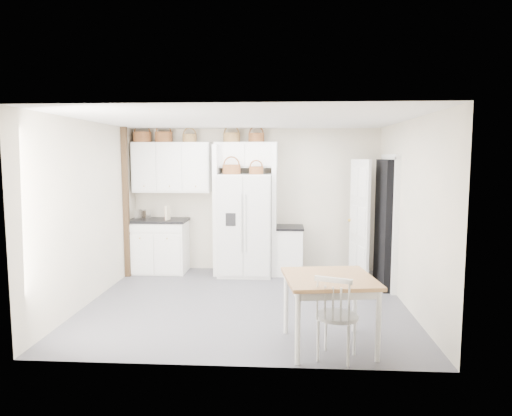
{
  "coord_description": "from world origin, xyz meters",
  "views": [
    {
      "loc": [
        0.53,
        -6.35,
        2.09
      ],
      "look_at": [
        0.12,
        0.4,
        1.33
      ],
      "focal_mm": 32.0,
      "sensor_mm": 36.0,
      "label": 1
    }
  ],
  "objects": [
    {
      "name": "wall_right",
      "position": [
        2.25,
        0.0,
        1.3
      ],
      "size": [
        0.0,
        4.0,
        4.0
      ],
      "primitive_type": "plane",
      "rotation": [
        1.57,
        0.0,
        -1.57
      ],
      "color": "beige",
      "rests_on": "floor"
    },
    {
      "name": "doorway_void",
      "position": [
        2.16,
        1.0,
        1.02
      ],
      "size": [
        0.18,
        0.85,
        2.05
      ],
      "primitive_type": "cube",
      "color": "black",
      "rests_on": "floor"
    },
    {
      "name": "basket_fridge_a",
      "position": [
        -0.38,
        1.51,
        1.88
      ],
      "size": [
        0.31,
        0.31,
        0.17
      ],
      "primitive_type": "cylinder",
      "color": "brown",
      "rests_on": "refrigerator"
    },
    {
      "name": "basket_fridge_b",
      "position": [
        0.05,
        1.51,
        1.86
      ],
      "size": [
        0.24,
        0.24,
        0.13
      ],
      "primitive_type": "cylinder",
      "color": "brown",
      "rests_on": "refrigerator"
    },
    {
      "name": "wall_left",
      "position": [
        -2.25,
        0.0,
        1.3
      ],
      "size": [
        0.0,
        4.0,
        4.0
      ],
      "primitive_type": "plane",
      "rotation": [
        1.57,
        0.0,
        1.57
      ],
      "color": "beige",
      "rests_on": "floor"
    },
    {
      "name": "trim_post",
      "position": [
        -2.2,
        1.35,
        1.3
      ],
      "size": [
        0.09,
        0.09,
        2.6
      ],
      "primitive_type": "cube",
      "color": "#362213",
      "rests_on": "floor"
    },
    {
      "name": "ceiling",
      "position": [
        0.0,
        0.0,
        2.6
      ],
      "size": [
        4.5,
        4.5,
        0.0
      ],
      "primitive_type": "plane",
      "color": "white",
      "rests_on": "wall_back"
    },
    {
      "name": "toaster",
      "position": [
        -2.0,
        1.64,
        1.06
      ],
      "size": [
        0.28,
        0.22,
        0.17
      ],
      "primitive_type": "cube",
      "rotation": [
        0.0,
        0.0,
        -0.34
      ],
      "color": "silver",
      "rests_on": "counter_left"
    },
    {
      "name": "basket_bridge_b",
      "position": [
        0.03,
        1.83,
        2.43
      ],
      "size": [
        0.28,
        0.28,
        0.16
      ],
      "primitive_type": "cylinder",
      "color": "brown",
      "rests_on": "bridge_cabinet"
    },
    {
      "name": "wall_back",
      "position": [
        0.0,
        2.0,
        1.3
      ],
      "size": [
        4.5,
        0.0,
        4.5
      ],
      "primitive_type": "plane",
      "rotation": [
        1.57,
        0.0,
        0.0
      ],
      "color": "beige",
      "rests_on": "floor"
    },
    {
      "name": "base_cab_right",
      "position": [
        0.63,
        1.7,
        0.41
      ],
      "size": [
        0.47,
        0.56,
        0.82
      ],
      "primitive_type": "cube",
      "color": "white",
      "rests_on": "floor"
    },
    {
      "name": "basket_upper_c",
      "position": [
        -1.17,
        1.83,
        2.42
      ],
      "size": [
        0.25,
        0.25,
        0.15
      ],
      "primitive_type": "cylinder",
      "color": "brown",
      "rests_on": "upper_cabinet"
    },
    {
      "name": "counter_left",
      "position": [
        -1.74,
        1.7,
        0.95
      ],
      "size": [
        1.04,
        0.67,
        0.04
      ],
      "primitive_type": "cube",
      "color": "black",
      "rests_on": "base_cab_left"
    },
    {
      "name": "basket_upper_b",
      "position": [
        -1.64,
        1.83,
        2.44
      ],
      "size": [
        0.32,
        0.32,
        0.19
      ],
      "primitive_type": "cylinder",
      "color": "brown",
      "rests_on": "upper_cabinet"
    },
    {
      "name": "base_cab_left",
      "position": [
        -1.74,
        1.7,
        0.46
      ],
      "size": [
        1.0,
        0.63,
        0.93
      ],
      "primitive_type": "cube",
      "color": "white",
      "rests_on": "floor"
    },
    {
      "name": "basket_bridge_a",
      "position": [
        -0.41,
        1.83,
        2.43
      ],
      "size": [
        0.3,
        0.3,
        0.17
      ],
      "primitive_type": "cylinder",
      "color": "brown",
      "rests_on": "bridge_cabinet"
    },
    {
      "name": "cookbook_cream",
      "position": [
        -1.54,
        1.62,
        1.09
      ],
      "size": [
        0.06,
        0.17,
        0.25
      ],
      "primitive_type": "cube",
      "rotation": [
        0.0,
        0.0,
        -0.14
      ],
      "color": "beige",
      "rests_on": "counter_left"
    },
    {
      "name": "cookbook_red",
      "position": [
        -1.55,
        1.62,
        1.09
      ],
      "size": [
        0.06,
        0.17,
        0.24
      ],
      "primitive_type": "cube",
      "rotation": [
        0.0,
        0.0,
        -0.14
      ],
      "color": "#AA3C27",
      "rests_on": "counter_left"
    },
    {
      "name": "floor",
      "position": [
        0.0,
        0.0,
        0.0
      ],
      "size": [
        4.5,
        4.5,
        0.0
      ],
      "primitive_type": "plane",
      "color": "#525255",
      "rests_on": "ground"
    },
    {
      "name": "upper_cabinet",
      "position": [
        -1.5,
        1.83,
        1.9
      ],
      "size": [
        1.4,
        0.34,
        0.9
      ],
      "primitive_type": "cube",
      "color": "white",
      "rests_on": "wall_back"
    },
    {
      "name": "refrigerator",
      "position": [
        -0.15,
        1.61,
        0.9
      ],
      "size": [
        0.93,
        0.75,
        1.79
      ],
      "primitive_type": "cube",
      "color": "silver",
      "rests_on": "floor"
    },
    {
      "name": "counter_right",
      "position": [
        0.63,
        1.7,
        0.84
      ],
      "size": [
        0.5,
        0.6,
        0.04
      ],
      "primitive_type": "cube",
      "color": "black",
      "rests_on": "base_cab_right"
    },
    {
      "name": "windsor_chair",
      "position": [
        1.09,
        -1.75,
        0.45
      ],
      "size": [
        0.55,
        0.53,
        0.9
      ],
      "primitive_type": "cube",
      "rotation": [
        0.0,
        0.0,
        -0.36
      ],
      "color": "white",
      "rests_on": "floor"
    },
    {
      "name": "dining_table",
      "position": [
        1.03,
        -1.45,
        0.4
      ],
      "size": [
        1.07,
        1.07,
        0.79
      ],
      "primitive_type": "cube",
      "rotation": [
        0.0,
        0.0,
        0.14
      ],
      "color": "brown",
      "rests_on": "floor"
    },
    {
      "name": "basket_upper_a",
      "position": [
        -2.03,
        1.83,
        2.44
      ],
      "size": [
        0.33,
        0.33,
        0.19
      ],
      "primitive_type": "cylinder",
      "color": "brown",
      "rests_on": "upper_cabinet"
    },
    {
      "name": "bridge_cabinet",
      "position": [
        -0.15,
        1.83,
        2.12
      ],
      "size": [
        1.12,
        0.34,
        0.45
      ],
      "primitive_type": "cube",
      "color": "white",
      "rests_on": "wall_back"
    },
    {
      "name": "door_slab",
      "position": [
        1.8,
        1.33,
        1.02
      ],
      "size": [
        0.21,
        0.79,
        2.05
      ],
      "primitive_type": "cube",
      "rotation": [
        0.0,
        0.0,
        -1.36
      ],
      "color": "white",
      "rests_on": "floor"
    },
    {
      "name": "fridge_panel_left",
      "position": [
        -0.66,
        1.7,
        1.15
      ],
      "size": [
        0.08,
        0.6,
        2.3
      ],
      "primitive_type": "cube",
      "color": "white",
      "rests_on": "floor"
    },
    {
      "name": "fridge_panel_right",
      "position": [
        0.36,
        1.7,
        1.15
      ],
      "size": [
        0.08,
        0.6,
        2.3
      ],
      "primitive_type": "cube",
      "color": "white",
      "rests_on": "floor"
    }
  ]
}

